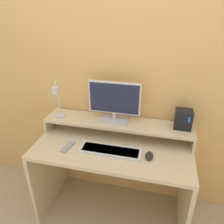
{
  "coord_description": "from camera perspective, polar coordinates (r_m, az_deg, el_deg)",
  "views": [
    {
      "loc": [
        0.33,
        -1.08,
        1.74
      ],
      "look_at": [
        -0.01,
        0.32,
        1.01
      ],
      "focal_mm": 35.0,
      "sensor_mm": 36.0,
      "label": 1
    }
  ],
  "objects": [
    {
      "name": "mouse",
      "position": [
        1.63,
        9.7,
        -11.19
      ],
      "size": [
        0.06,
        0.1,
        0.03
      ],
      "color": "black",
      "rests_on": "desk"
    },
    {
      "name": "wall_back",
      "position": [
        1.8,
        2.68,
        10.99
      ],
      "size": [
        6.0,
        0.05,
        2.5
      ],
      "color": "#E5AD60",
      "rests_on": "ground_plane"
    },
    {
      "name": "monitor_shelf",
      "position": [
        1.82,
        1.43,
        -3.06
      ],
      "size": [
        1.23,
        0.24,
        0.13
      ],
      "color": "beige",
      "rests_on": "desk"
    },
    {
      "name": "monitor",
      "position": [
        1.75,
        0.61,
        2.78
      ],
      "size": [
        0.42,
        0.13,
        0.34
      ],
      "color": "#BCBCC1",
      "rests_on": "monitor_shelf"
    },
    {
      "name": "desk_lamp",
      "position": [
        1.83,
        -14.02,
        2.65
      ],
      "size": [
        0.13,
        0.21,
        0.32
      ],
      "color": "silver",
      "rests_on": "monitor_shelf"
    },
    {
      "name": "desk",
      "position": [
        1.86,
        0.16,
        -14.07
      ],
      "size": [
        1.23,
        0.59,
        0.73
      ],
      "color": "beige",
      "rests_on": "ground_plane"
    },
    {
      "name": "keyboard",
      "position": [
        1.67,
        -0.45,
        -10.03
      ],
      "size": [
        0.47,
        0.14,
        0.02
      ],
      "color": "silver",
      "rests_on": "desk"
    },
    {
      "name": "remote_control",
      "position": [
        1.75,
        -11.52,
        -8.91
      ],
      "size": [
        0.07,
        0.15,
        0.02
      ],
      "color": "#99999E",
      "rests_on": "desk"
    },
    {
      "name": "router_dock",
      "position": [
        1.77,
        18.1,
        -1.8
      ],
      "size": [
        0.13,
        0.1,
        0.15
      ],
      "color": "black",
      "rests_on": "monitor_shelf"
    }
  ]
}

